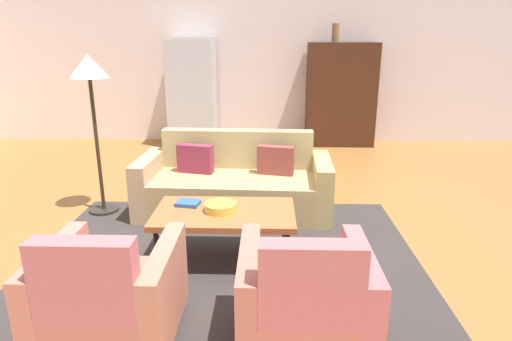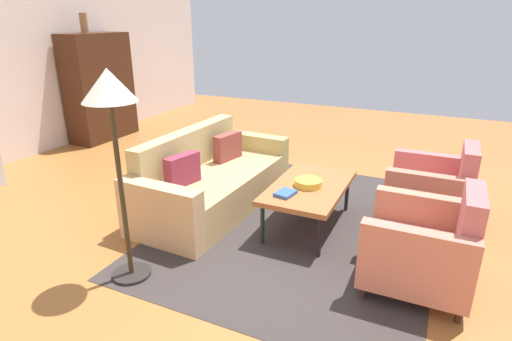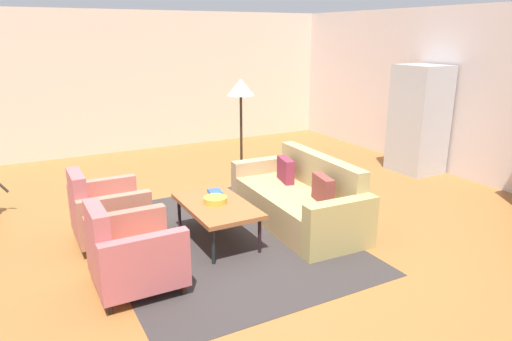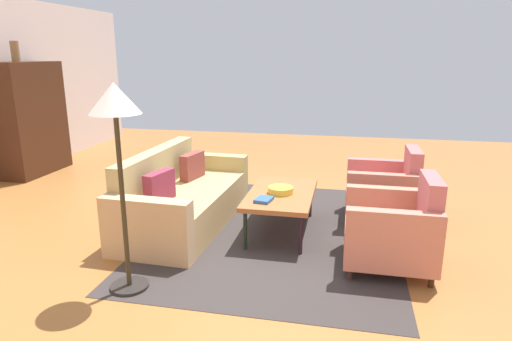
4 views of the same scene
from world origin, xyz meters
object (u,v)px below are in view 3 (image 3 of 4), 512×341
at_px(coffee_table, 217,207).
at_px(refrigerator, 419,119).
at_px(armchair_left, 104,214).
at_px(floor_lamp, 241,98).
at_px(couch, 301,201).
at_px(armchair_right, 129,256).
at_px(book_stack, 215,192).
at_px(fruit_bowl, 215,200).

xyz_separation_m(coffee_table, refrigerator, (-0.98, 4.26, 0.50)).
bearing_deg(armchair_left, coffee_table, 62.54).
distance_m(coffee_table, floor_lamp, 2.09).
bearing_deg(couch, floor_lamp, 6.89).
height_order(coffee_table, armchair_right, armchair_right).
distance_m(book_stack, refrigerator, 4.20).
relative_size(couch, floor_lamp, 1.24).
xyz_separation_m(fruit_bowl, refrigerator, (-0.94, 4.26, 0.43)).
relative_size(coffee_table, armchair_right, 1.36).
bearing_deg(fruit_bowl, refrigerator, 102.49).
xyz_separation_m(couch, fruit_bowl, (-0.04, -1.19, 0.21)).
xyz_separation_m(coffee_table, book_stack, (-0.34, 0.13, 0.06)).
xyz_separation_m(couch, armchair_right, (0.60, -2.35, 0.06)).
bearing_deg(fruit_bowl, book_stack, 157.07).
relative_size(couch, fruit_bowl, 7.81).
distance_m(couch, coffee_table, 1.19).
distance_m(book_stack, floor_lamp, 1.77).
distance_m(armchair_right, fruit_bowl, 1.34).
xyz_separation_m(coffee_table, armchair_right, (0.60, -1.17, -0.08)).
bearing_deg(coffee_table, book_stack, 159.15).
bearing_deg(armchair_right, floor_lamp, 132.77).
height_order(armchair_right, fruit_bowl, armchair_right).
bearing_deg(coffee_table, floor_lamp, 144.18).
height_order(coffee_table, book_stack, book_stack).
xyz_separation_m(couch, refrigerator, (-0.98, 3.07, 0.64)).
height_order(coffee_table, floor_lamp, floor_lamp).
bearing_deg(refrigerator, fruit_bowl, -77.51).
xyz_separation_m(fruit_bowl, book_stack, (-0.30, 0.13, -0.02)).
distance_m(armchair_right, book_stack, 1.60).
height_order(couch, coffee_table, couch).
distance_m(armchair_right, floor_lamp, 3.24).
xyz_separation_m(armchair_left, armchair_right, (1.20, -0.00, 0.00)).
height_order(refrigerator, floor_lamp, refrigerator).
distance_m(coffee_table, armchair_right, 1.31).
bearing_deg(coffee_table, refrigerator, 102.92).
distance_m(coffee_table, fruit_bowl, 0.08).
distance_m(coffee_table, armchair_left, 1.31).
bearing_deg(armchair_left, fruit_bowl, 63.86).
relative_size(armchair_left, armchair_right, 1.00).
bearing_deg(book_stack, refrigerator, 98.82).
relative_size(book_stack, refrigerator, 0.12).
distance_m(armchair_left, book_stack, 1.33).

